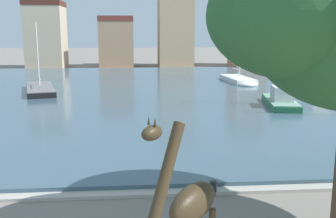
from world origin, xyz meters
name	(u,v)px	position (x,y,z in m)	size (l,w,h in m)	color
harbor_water	(154,90)	(0.00, 32.28, 0.13)	(88.62, 47.78, 0.27)	#3D5666
quay_edge_coping	(187,192)	(0.00, 8.14, 0.06)	(88.62, 0.50, 0.12)	#ADA89E
giraffe_statue	(190,209)	(-0.69, 2.46, 2.15)	(1.77, 2.10, 4.22)	#382B19
sailboat_white	(240,81)	(9.48, 36.58, 0.40)	(2.73, 7.57, 5.87)	white
sailboat_orange	(312,89)	(13.84, 28.47, 0.61)	(2.74, 7.14, 9.26)	orange
sailboat_navy	(320,80)	(18.16, 35.81, 0.59)	(2.15, 8.32, 7.17)	navy
sailboat_black	(40,89)	(-10.70, 32.12, 0.40)	(4.58, 9.54, 6.55)	black
sailboat_green	(279,100)	(8.98, 23.33, 0.57)	(3.05, 6.93, 7.57)	#236B42
mooring_bollard	(213,188)	(0.91, 7.99, 0.25)	(0.24, 0.24, 0.50)	#232326
townhouse_end_terrace	(46,35)	(-16.14, 60.55, 5.29)	(5.88, 6.20, 10.55)	#C6B293
townhouse_corner_house	(117,42)	(-4.86, 61.31, 4.13)	(5.57, 7.10, 8.24)	tan
townhouse_wide_warehouse	(175,26)	(4.94, 61.83, 6.78)	(5.73, 7.40, 13.53)	tan
townhouse_tall_gabled	(248,30)	(17.51, 62.00, 6.12)	(5.29, 7.31, 12.21)	tan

